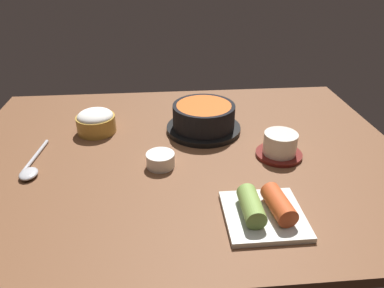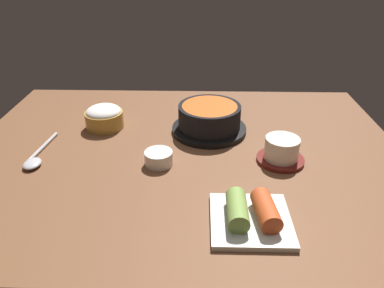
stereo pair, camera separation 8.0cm
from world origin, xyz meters
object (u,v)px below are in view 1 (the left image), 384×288
object	(u,v)px
rice_bowl	(96,121)
spoon	(31,168)
banchan_cup_center	(160,159)
kimchi_plate	(264,210)
tea_cup_with_saucer	(280,146)
stone_pot	(204,118)

from	to	relation	value
rice_bowl	spoon	size ratio (longest dim) A/B	0.58
rice_bowl	banchan_cup_center	xyz separation A→B (cm)	(15.67, -17.44, -1.32)
rice_bowl	banchan_cup_center	world-z (taller)	rice_bowl
kimchi_plate	spoon	bearing A→B (deg)	157.24
tea_cup_with_saucer	spoon	world-z (taller)	tea_cup_with_saucer
stone_pot	rice_bowl	world-z (taller)	stone_pot
tea_cup_with_saucer	kimchi_plate	size ratio (longest dim) A/B	0.76
stone_pot	tea_cup_with_saucer	distance (cm)	20.54
rice_bowl	spoon	world-z (taller)	rice_bowl
stone_pot	banchan_cup_center	xyz separation A→B (cm)	(-10.98, -15.66, -1.83)
banchan_cup_center	spoon	xyz separation A→B (cm)	(-26.95, 0.47, -1.01)
banchan_cup_center	spoon	bearing A→B (deg)	178.99
tea_cup_with_saucer	banchan_cup_center	bearing A→B (deg)	-175.80
spoon	rice_bowl	bearing A→B (deg)	56.38
rice_bowl	tea_cup_with_saucer	xyz separation A→B (cm)	(41.90, -15.51, -0.34)
banchan_cup_center	rice_bowl	bearing A→B (deg)	131.94
banchan_cup_center	spoon	distance (cm)	26.97
kimchi_plate	spoon	distance (cm)	48.19
tea_cup_with_saucer	kimchi_plate	distance (cm)	21.93
banchan_cup_center	spoon	size ratio (longest dim) A/B	0.36
tea_cup_with_saucer	spoon	bearing A→B (deg)	-178.44
kimchi_plate	stone_pot	bearing A→B (deg)	100.87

